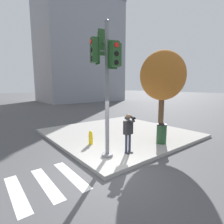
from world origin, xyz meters
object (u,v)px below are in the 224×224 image
Objects in this scene: person_photographer at (128,130)px; traffic_signal_pole at (107,68)px; street_tree at (163,76)px; fire_hydrant at (91,138)px; trash_bin at (161,134)px.

traffic_signal_pole is at bearing 163.23° from person_photographer.
traffic_signal_pole is 4.07m from street_tree.
person_photographer is at bearing -71.15° from fire_hydrant.
person_photographer is at bearing -168.96° from street_tree.
person_photographer reaches higher than trash_bin.
trash_bin is at bearing -35.61° from fire_hydrant.
fire_hydrant is at bearing 159.72° from street_tree.
street_tree is at bearing 39.29° from trash_bin.
person_photographer is 2.51× the size of fire_hydrant.
trash_bin is (2.26, -0.10, -0.55)m from person_photographer.
fire_hydrant is (-3.81, 1.41, -3.13)m from street_tree.
traffic_signal_pole is 5.40× the size of trash_bin.
fire_hydrant is 0.69× the size of trash_bin.
street_tree is (4.06, 0.33, -0.16)m from traffic_signal_pole.
fire_hydrant is (0.25, 1.74, -3.29)m from traffic_signal_pole.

